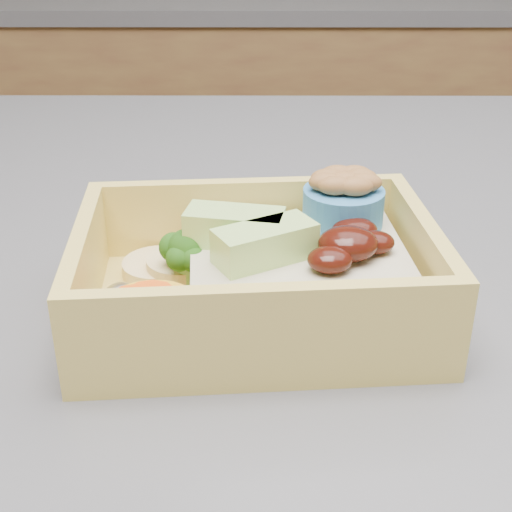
{
  "coord_description": "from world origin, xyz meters",
  "views": [
    {
      "loc": [
        -0.01,
        -0.5,
        1.14
      ],
      "look_at": [
        -0.01,
        -0.16,
        0.96
      ],
      "focal_mm": 50.0,
      "sensor_mm": 36.0,
      "label": 1
    }
  ],
  "objects": [
    {
      "name": "back_cabinets",
      "position": [
        0.0,
        1.23,
        0.89
      ],
      "size": [
        3.2,
        0.62,
        2.3
      ],
      "color": "brown",
      "rests_on": "ground"
    },
    {
      "name": "bento_box",
      "position": [
        -0.0,
        -0.16,
        0.95
      ],
      "size": [
        0.21,
        0.16,
        0.07
      ],
      "rotation": [
        0.0,
        0.0,
        0.08
      ],
      "color": "#E2C65D",
      "rests_on": "island"
    }
  ]
}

